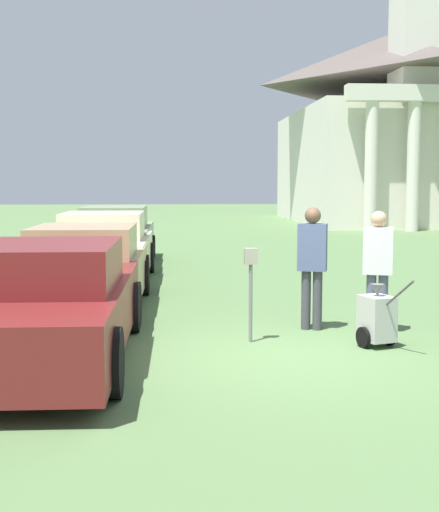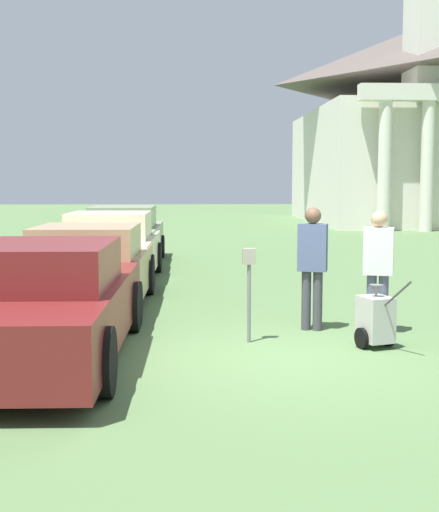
% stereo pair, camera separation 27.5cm
% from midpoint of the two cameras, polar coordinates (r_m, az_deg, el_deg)
% --- Properties ---
extents(ground_plane, '(120.00, 120.00, 0.00)m').
position_cam_midpoint_polar(ground_plane, '(9.05, 3.36, -8.10)').
color(ground_plane, '#517042').
extents(parked_car_maroon, '(2.01, 5.17, 1.47)m').
position_cam_midpoint_polar(parked_car_maroon, '(8.99, -14.16, -3.88)').
color(parked_car_maroon, maroon).
rests_on(parked_car_maroon, ground_plane).
extents(parked_car_tan, '(2.08, 4.84, 1.45)m').
position_cam_midpoint_polar(parked_car_tan, '(12.46, -11.28, -1.15)').
color(parked_car_tan, tan).
rests_on(parked_car_tan, ground_plane).
extents(parked_car_cream, '(2.12, 4.65, 1.53)m').
position_cam_midpoint_polar(parked_car_cream, '(15.90, -9.69, 0.52)').
color(parked_car_cream, beige).
rests_on(parked_car_cream, ground_plane).
extents(parked_car_sage, '(2.03, 5.11, 1.54)m').
position_cam_midpoint_polar(parked_car_sage, '(19.07, -8.74, 1.45)').
color(parked_car_sage, gray).
rests_on(parked_car_sage, ground_plane).
extents(parking_meter, '(0.18, 0.09, 1.30)m').
position_cam_midpoint_polar(parking_meter, '(9.72, 1.71, -1.66)').
color(parking_meter, slate).
rests_on(parking_meter, ground_plane).
extents(person_worker, '(0.47, 0.34, 1.82)m').
position_cam_midpoint_polar(person_worker, '(10.59, 6.69, -0.30)').
color(person_worker, '#3F3F47').
rests_on(person_worker, ground_plane).
extents(person_supervisor, '(0.47, 0.34, 1.78)m').
position_cam_midpoint_polar(person_supervisor, '(10.51, 11.82, -0.59)').
color(person_supervisor, '#515670').
rests_on(person_supervisor, ground_plane).
extents(equipment_cart, '(0.53, 1.00, 1.00)m').
position_cam_midpoint_polar(equipment_cart, '(9.73, 11.69, -4.88)').
color(equipment_cart, '#B2B2AD').
rests_on(equipment_cart, ground_plane).
extents(church, '(9.60, 15.33, 20.88)m').
position_cam_midpoint_polar(church, '(39.92, 12.98, 10.45)').
color(church, silver).
rests_on(church, ground_plane).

